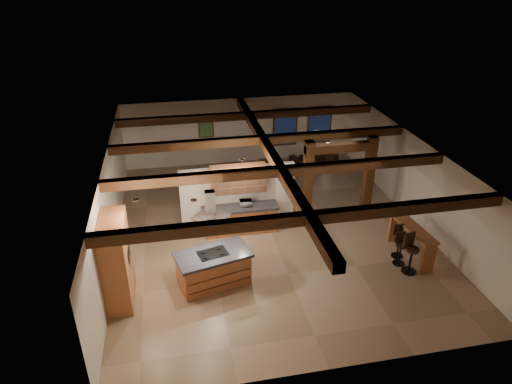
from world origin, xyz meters
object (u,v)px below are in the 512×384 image
sofa (314,157)px  dining_table (251,186)px  bar_counter (412,236)px  kitchen_island (213,268)px

sofa → dining_table: bearing=24.3°
dining_table → sofa: (3.28, 2.33, -0.02)m
sofa → bar_counter: bearing=84.5°
dining_table → sofa: bearing=52.1°
kitchen_island → dining_table: 5.61m
dining_table → bar_counter: bearing=-35.0°
kitchen_island → sofa: kitchen_island is taller
kitchen_island → bar_counter: 6.04m
kitchen_island → bar_counter: bar_counter is taller
sofa → bar_counter: bar_counter is taller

